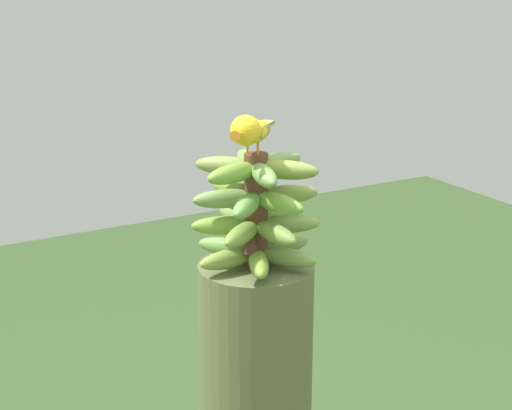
# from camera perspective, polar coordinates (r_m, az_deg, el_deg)

# --- Properties ---
(banana_bunch) EXTENTS (0.27, 0.27, 0.24)m
(banana_bunch) POSITION_cam_1_polar(r_m,az_deg,el_deg) (1.67, -0.00, -0.42)
(banana_bunch) COLOR brown
(banana_bunch) RESTS_ON banana_tree
(perched_bird) EXTENTS (0.15, 0.16, 0.09)m
(perched_bird) POSITION_cam_1_polar(r_m,az_deg,el_deg) (1.61, -0.46, 5.21)
(perched_bird) COLOR #C68933
(perched_bird) RESTS_ON banana_bunch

